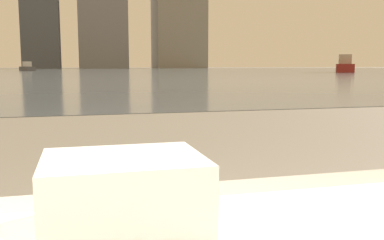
% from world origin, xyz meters
% --- Properties ---
extents(towel_stack, '(0.26, 0.22, 0.12)m').
position_xyz_m(towel_stack, '(-0.31, 0.77, 0.58)').
color(towel_stack, white).
rests_on(towel_stack, bathtub).
extents(harbor_water, '(180.00, 110.00, 0.01)m').
position_xyz_m(harbor_water, '(0.00, 62.00, 0.01)').
color(harbor_water, slate).
rests_on(harbor_water, ground_plane).
extents(harbor_boat_1, '(2.47, 3.66, 1.30)m').
position_xyz_m(harbor_boat_1, '(-7.02, 63.73, 0.47)').
color(harbor_boat_1, '#4C4C51').
rests_on(harbor_boat_1, harbor_water).
extents(harbor_boat_2, '(4.36, 5.44, 1.98)m').
position_xyz_m(harbor_boat_2, '(28.87, 42.50, 0.71)').
color(harbor_boat_2, maroon).
rests_on(harbor_boat_2, harbor_water).
extents(skyline_tower_2, '(9.24, 8.86, 32.05)m').
position_xyz_m(skyline_tower_2, '(-8.91, 118.00, 16.02)').
color(skyline_tower_2, '#4C515B').
rests_on(skyline_tower_2, ground_plane).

